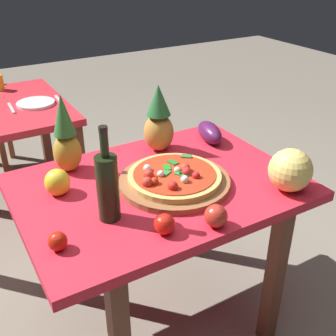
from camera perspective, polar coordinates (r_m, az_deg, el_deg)
name	(u,v)px	position (r m, az deg, el deg)	size (l,w,h in m)	color
ground_plane	(161,314)	(2.12, -1.03, -19.48)	(10.00, 10.00, 0.00)	gray
display_table	(159,204)	(1.70, -1.22, -5.02)	(1.10, 0.80, 0.74)	brown
pizza_board	(174,182)	(1.63, 0.89, -1.89)	(0.44, 0.44, 0.03)	brown
pizza	(174,176)	(1.61, 0.80, -1.11)	(0.37, 0.37, 0.06)	#DFAB5A
wine_bottle	(108,186)	(1.39, -8.33, -2.46)	(0.08, 0.08, 0.34)	black
pineapple_left	(159,122)	(1.86, -1.31, 6.43)	(0.14, 0.14, 0.31)	#B38137
pineapple_right	(66,138)	(1.72, -13.95, 4.07)	(0.12, 0.12, 0.33)	#B28E2D
melon	(290,170)	(1.63, 16.53, -0.29)	(0.17, 0.17, 0.17)	#F1D168
bell_pepper	(57,182)	(1.61, -15.02, -1.92)	(0.10, 0.10, 0.11)	yellow
eggplant	(210,132)	(1.99, 5.77, 4.91)	(0.20, 0.09, 0.09)	#4F1949
tomato_by_bottle	(216,216)	(1.39, 6.63, -6.58)	(0.08, 0.08, 0.08)	red
tomato_beside_pepper	(164,224)	(1.36, -0.49, -7.75)	(0.07, 0.07, 0.07)	red
tomato_at_corner	(58,241)	(1.34, -15.00, -9.74)	(0.06, 0.06, 0.06)	red
dinner_plate	(36,103)	(2.59, -17.80, 8.51)	(0.22, 0.22, 0.02)	white
fork_utensil	(11,108)	(2.57, -20.81, 7.74)	(0.02, 0.18, 0.01)	silver
knife_utensil	(59,100)	(2.62, -14.82, 9.08)	(0.02, 0.18, 0.01)	silver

